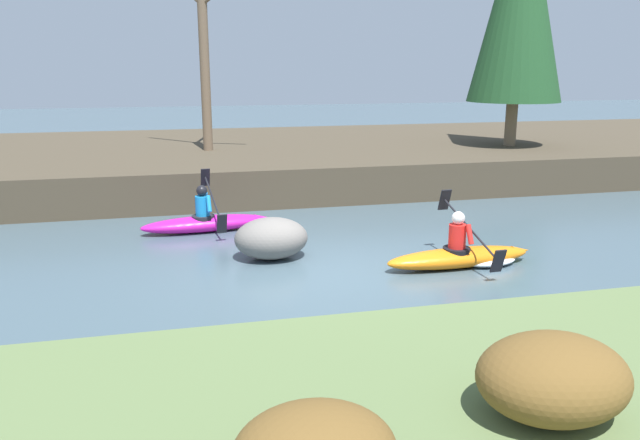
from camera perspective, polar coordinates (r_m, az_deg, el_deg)
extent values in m
plane|color=#425660|center=(10.65, 0.56, -4.93)|extent=(90.00, 90.00, 0.00)
cube|color=#473D2D|center=(20.35, -6.40, 5.56)|extent=(44.00, 10.57, 0.98)
cylinder|color=#7A664C|center=(20.56, 17.06, 8.42)|extent=(0.36, 0.36, 1.37)
cylinder|color=brown|center=(18.81, -10.45, 12.77)|extent=(0.28, 0.28, 4.28)
ellipsoid|color=brown|center=(5.59, 20.50, -13.32)|extent=(1.28, 1.07, 0.70)
ellipsoid|color=orange|center=(11.22, 12.56, -3.37)|extent=(2.73, 0.75, 0.34)
cone|color=orange|center=(11.85, 17.84, -2.70)|extent=(0.36, 0.22, 0.20)
cylinder|color=black|center=(11.16, 12.37, -2.69)|extent=(0.51, 0.51, 0.08)
cylinder|color=red|center=(11.09, 12.44, -1.45)|extent=(0.32, 0.32, 0.42)
sphere|color=white|center=(11.01, 12.53, 0.18)|extent=(0.24, 0.24, 0.23)
cylinder|color=red|center=(11.32, 12.33, -0.67)|extent=(0.10, 0.23, 0.35)
cylinder|color=red|center=(10.91, 13.53, -1.28)|extent=(0.10, 0.23, 0.35)
cylinder|color=black|center=(11.17, 13.51, -0.72)|extent=(0.14, 1.91, 0.65)
cube|color=black|center=(11.90, 11.34, 1.83)|extent=(0.21, 0.17, 0.41)
cube|color=black|center=(10.47, 15.99, -3.63)|extent=(0.21, 0.17, 0.41)
ellipsoid|color=white|center=(11.51, 14.94, -3.48)|extent=(1.14, 0.76, 0.18)
ellipsoid|color=#C61999|center=(13.48, -10.41, -0.33)|extent=(2.75, 0.87, 0.34)
cone|color=#C61999|center=(13.71, -5.29, 0.16)|extent=(0.37, 0.23, 0.20)
cylinder|color=black|center=(13.44, -10.65, 0.25)|extent=(0.53, 0.53, 0.08)
cylinder|color=#1984CC|center=(13.38, -10.70, 1.29)|extent=(0.33, 0.33, 0.42)
sphere|color=black|center=(13.32, -10.76, 2.65)|extent=(0.25, 0.25, 0.23)
cylinder|color=#1984CC|center=(13.61, -10.45, 1.89)|extent=(0.11, 0.23, 0.35)
cylinder|color=#1984CC|center=(13.15, -10.12, 1.47)|extent=(0.11, 0.23, 0.35)
cylinder|color=black|center=(13.39, -9.75, 1.89)|extent=(0.23, 1.91, 0.65)
cube|color=black|center=(14.25, -10.45, 3.86)|extent=(0.21, 0.18, 0.41)
cube|color=black|center=(12.55, -8.96, -0.34)|extent=(0.21, 0.18, 0.41)
ellipsoid|color=slate|center=(11.41, -4.49, -1.68)|extent=(1.34, 1.05, 0.76)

